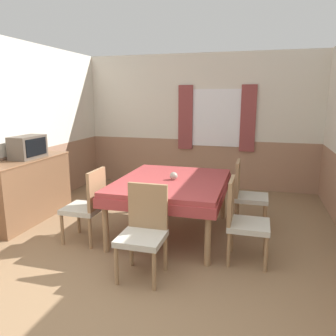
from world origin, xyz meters
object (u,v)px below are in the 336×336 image
object	(u,v)px
chair_left_near	(88,204)
vase	(174,176)
chair_right_far	(246,192)
chair_right_near	(242,218)
tv	(28,147)
chair_head_near	(144,229)
sideboard	(29,189)
dining_table	(172,187)

from	to	relation	value
chair_left_near	vase	distance (m)	1.13
chair_right_far	vase	bearing A→B (deg)	-60.31
chair_right_far	chair_right_near	bearing A→B (deg)	0.00
tv	chair_right_far	bearing A→B (deg)	9.89
chair_left_near	tv	xyz separation A→B (m)	(-1.20, 0.49, 0.59)
chair_head_near	vase	world-z (taller)	chair_head_near
chair_right_near	sideboard	xyz separation A→B (m)	(-3.07, 0.43, -0.02)
dining_table	chair_left_near	bearing A→B (deg)	-151.11
chair_right_far	sideboard	xyz separation A→B (m)	(-3.07, -0.60, -0.02)
chair_right_near	vase	distance (m)	1.08
sideboard	tv	bearing A→B (deg)	91.59
chair_right_near	vase	size ratio (longest dim) A/B	9.12
chair_left_near	chair_right_far	xyz separation A→B (m)	(1.87, 1.03, 0.00)
chair_right_far	vase	xyz separation A→B (m)	(-0.91, -0.52, 0.30)
tv	vase	xyz separation A→B (m)	(2.16, 0.02, -0.29)
sideboard	tv	xyz separation A→B (m)	(-0.00, 0.07, 0.61)
tv	dining_table	bearing A→B (deg)	0.54
chair_left_near	vase	xyz separation A→B (m)	(0.96, 0.51, 0.30)
sideboard	vase	size ratio (longest dim) A/B	14.68
dining_table	vase	world-z (taller)	vase
chair_left_near	vase	size ratio (longest dim) A/B	9.12
chair_right_far	tv	bearing A→B (deg)	-80.11
chair_right_far	chair_head_near	bearing A→B (deg)	-30.45
dining_table	chair_right_near	bearing A→B (deg)	-28.89
chair_right_near	sideboard	bearing A→B (deg)	-97.92
chair_right_near	vase	world-z (taller)	chair_right_near
chair_head_near	dining_table	bearing A→B (deg)	-90.00
chair_right_near	chair_right_far	distance (m)	1.03
chair_head_near	chair_left_near	bearing A→B (deg)	-30.85
chair_left_near	tv	distance (m)	1.43
dining_table	tv	world-z (taller)	tv
chair_left_near	chair_right_near	bearing A→B (deg)	-90.00
vase	chair_right_near	bearing A→B (deg)	-29.54
dining_table	tv	size ratio (longest dim) A/B	3.13
chair_right_near	tv	distance (m)	3.16
chair_right_near	chair_left_near	size ratio (longest dim) A/B	1.00
chair_right_near	chair_right_far	size ratio (longest dim) A/B	1.00
chair_head_near	chair_right_far	size ratio (longest dim) A/B	1.00
chair_head_near	sideboard	distance (m)	2.35
chair_right_far	sideboard	distance (m)	3.13
chair_head_near	vase	bearing A→B (deg)	-91.45
dining_table	chair_head_near	world-z (taller)	chair_head_near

